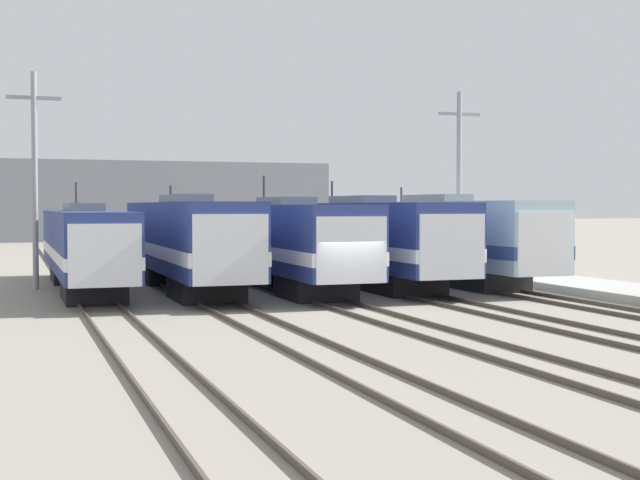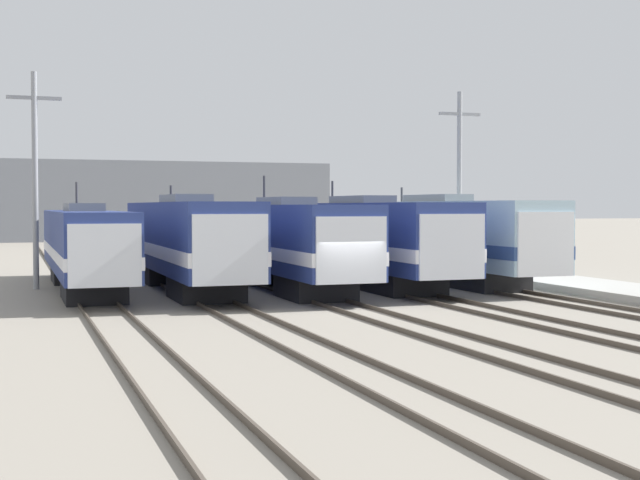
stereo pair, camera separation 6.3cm
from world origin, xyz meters
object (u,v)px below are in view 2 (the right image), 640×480
(locomotive_far_left, at_px, (85,246))
(locomotive_center, at_px, (289,243))
(locomotive_far_right, at_px, (442,237))
(catenary_tower_right, at_px, (459,179))
(catenary_tower_left, at_px, (35,174))
(locomotive_center_right, at_px, (365,239))
(locomotive_center_left, at_px, (188,242))

(locomotive_far_left, xyz_separation_m, locomotive_center, (8.67, -2.72, 0.13))
(locomotive_far_left, xyz_separation_m, locomotive_far_right, (17.33, -0.68, 0.22))
(locomotive_center, relative_size, locomotive_far_right, 0.84)
(locomotive_far_left, height_order, locomotive_center, locomotive_center)
(locomotive_center, relative_size, catenary_tower_right, 1.66)
(locomotive_far_left, xyz_separation_m, catenary_tower_right, (19.62, 1.78, 3.23))
(locomotive_center, xyz_separation_m, catenary_tower_left, (-10.69, 4.50, 3.10))
(locomotive_far_left, relative_size, catenary_tower_left, 1.93)
(locomotive_center, height_order, locomotive_center_right, locomotive_center)
(locomotive_far_left, bearing_deg, locomotive_center_left, -19.35)
(locomotive_far_left, bearing_deg, locomotive_center_right, -5.11)
(locomotive_far_right, xyz_separation_m, catenary_tower_right, (2.29, 2.46, 3.01))
(locomotive_center_left, relative_size, locomotive_center_right, 0.92)
(locomotive_center_left, height_order, locomotive_center, locomotive_center)
(locomotive_center, xyz_separation_m, catenary_tower_right, (10.95, 4.50, 3.10))
(catenary_tower_left, xyz_separation_m, catenary_tower_right, (21.64, 0.00, 0.00))
(locomotive_far_left, bearing_deg, catenary_tower_left, 138.60)
(locomotive_center_left, distance_m, locomotive_center_right, 8.67)
(locomotive_center_left, distance_m, locomotive_center, 4.50)
(catenary_tower_left, bearing_deg, locomotive_center, -22.84)
(locomotive_far_left, distance_m, locomotive_far_right, 17.35)
(locomotive_far_left, xyz_separation_m, catenary_tower_left, (-2.02, 1.78, 3.23))
(locomotive_center, bearing_deg, locomotive_center_left, 164.56)
(locomotive_center_right, bearing_deg, locomotive_center, -160.23)
(catenary_tower_right, bearing_deg, locomotive_center, -157.66)
(locomotive_center, height_order, catenary_tower_right, catenary_tower_right)
(catenary_tower_right, bearing_deg, catenary_tower_left, 180.00)
(locomotive_center_right, height_order, catenary_tower_left, catenary_tower_left)
(locomotive_far_left, distance_m, locomotive_center_right, 13.05)
(locomotive_far_right, relative_size, catenary_tower_left, 1.98)
(locomotive_center_left, relative_size, locomotive_center, 1.05)
(locomotive_center, bearing_deg, catenary_tower_left, 157.16)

